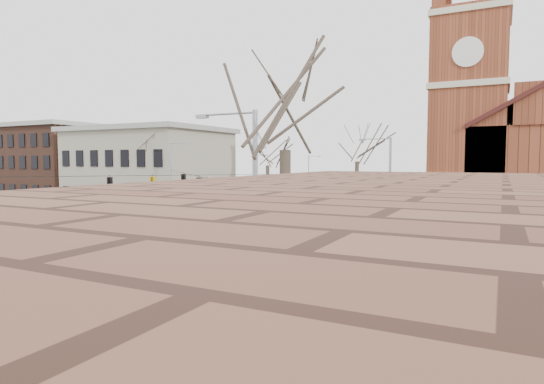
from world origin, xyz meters
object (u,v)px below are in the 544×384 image
at_px(streetlight_north_a, 254,181).
at_px(tree_se, 285,135).
at_px(signal_pole_ne, 388,188).
at_px(parked_car_a, 401,249).
at_px(cargo_van, 238,240).
at_px(signal_pole_se, 251,221).
at_px(signal_pole_nw, 173,182).
at_px(tree_nw_near, 268,161).
at_px(tree_nw_far, 160,148).
at_px(streetlight_north_b, 309,176).
at_px(parked_car_b, 536,261).
at_px(tree_ne, 357,156).

height_order(streetlight_north_a, tree_se, tree_se).
bearing_deg(signal_pole_ne, parked_car_a, -62.87).
xyz_separation_m(streetlight_north_a, cargo_van, (12.99, -25.73, -3.14)).
xyz_separation_m(cargo_van, parked_car_a, (10.90, 5.50, -0.70)).
bearing_deg(signal_pole_se, signal_pole_nw, 134.55).
bearing_deg(signal_pole_se, signal_pole_ne, 90.00).
distance_m(streetlight_north_a, parked_car_a, 31.54).
bearing_deg(tree_nw_near, tree_se, -61.38).
relative_size(tree_nw_far, tree_nw_near, 1.21).
height_order(streetlight_north_b, cargo_van, streetlight_north_b).
bearing_deg(tree_nw_far, tree_nw_near, -4.47).
relative_size(parked_car_a, tree_nw_near, 0.37).
bearing_deg(signal_pole_se, tree_se, -37.95).
xyz_separation_m(streetlight_north_b, tree_nw_far, (-4.45, -34.00, 4.22)).
bearing_deg(signal_pole_ne, parked_car_b, -17.25).
height_order(cargo_van, tree_ne, tree_ne).
bearing_deg(signal_pole_nw, cargo_van, -34.06).
bearing_deg(tree_ne, streetlight_north_a, 142.67).
height_order(signal_pole_nw, tree_ne, tree_ne).
bearing_deg(signal_pole_ne, signal_pole_se, -90.00).
relative_size(cargo_van, tree_se, 0.54).
xyz_separation_m(tree_nw_far, tree_se, (28.70, -27.28, -0.61)).
distance_m(streetlight_north_a, parked_car_b, 38.38).
bearing_deg(streetlight_north_b, signal_pole_ne, -58.95).
bearing_deg(parked_car_a, tree_nw_near, 53.69).
distance_m(signal_pole_nw, streetlight_north_b, 36.51).
bearing_deg(signal_pole_nw, signal_pole_ne, 0.00).
bearing_deg(parked_car_a, tree_nw_far, 61.45).
distance_m(parked_car_b, tree_se, 24.24).
height_order(signal_pole_ne, streetlight_north_b, signal_pole_ne).
relative_size(streetlight_north_b, tree_ne, 0.76).
relative_size(cargo_van, parked_car_b, 1.82).
bearing_deg(cargo_van, signal_pole_ne, 49.05).
bearing_deg(parked_car_b, signal_pole_nw, 69.36).
bearing_deg(parked_car_a, signal_pole_ne, 10.99).
distance_m(signal_pole_se, parked_car_a, 19.84).
distance_m(signal_pole_ne, parked_car_a, 6.02).
relative_size(streetlight_north_b, cargo_van, 1.32).
height_order(cargo_van, parked_car_b, cargo_van).
bearing_deg(signal_pole_ne, streetlight_north_a, 143.10).
bearing_deg(streetlight_north_a, parked_car_b, -31.26).
height_order(streetlight_north_a, streetlight_north_b, same).
height_order(tree_nw_far, tree_se, tree_nw_far).
bearing_deg(signal_pole_ne, streetlight_north_b, 121.05).
distance_m(streetlight_north_b, tree_se, 66.00).
height_order(cargo_van, parked_car_a, cargo_van).
height_order(streetlight_north_a, cargo_van, streetlight_north_a).
height_order(signal_pole_se, streetlight_north_b, signal_pole_se).
bearing_deg(tree_se, parked_car_b, 68.66).
xyz_separation_m(cargo_van, parked_car_b, (19.65, 5.92, -0.78)).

